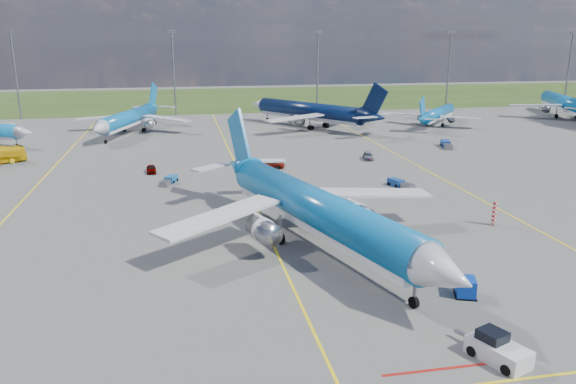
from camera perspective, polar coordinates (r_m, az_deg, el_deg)
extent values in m
plane|color=#52524F|center=(52.95, -0.36, -7.85)|extent=(400.00, 400.00, 0.00)
cube|color=#2D4719|center=(199.09, -8.39, 9.33)|extent=(400.00, 80.00, 0.01)
cube|color=yellow|center=(81.06, -4.24, 0.48)|extent=(0.25, 160.00, 0.02)
cube|color=yellow|center=(92.71, -23.76, 1.11)|extent=(0.25, 120.00, 0.02)
cube|color=yellow|center=(98.27, 12.70, 2.82)|extent=(0.25, 120.00, 0.02)
cube|color=#A5140F|center=(40.17, 16.50, -16.73)|extent=(10.00, 0.25, 0.02)
cylinder|color=slate|center=(163.37, -25.92, 10.51)|extent=(0.50, 0.50, 22.00)
cube|color=slate|center=(163.06, -26.40, 14.45)|extent=(2.20, 0.50, 0.80)
cylinder|color=slate|center=(158.10, -11.52, 11.62)|extent=(0.50, 0.50, 22.00)
cube|color=slate|center=(157.79, -11.75, 15.71)|extent=(2.20, 0.50, 0.80)
cylinder|color=slate|center=(162.80, 3.01, 12.01)|extent=(0.50, 0.50, 22.00)
cube|color=slate|center=(162.50, 3.06, 15.99)|extent=(2.20, 0.50, 0.80)
cylinder|color=slate|center=(176.67, 15.98, 11.72)|extent=(0.50, 0.50, 22.00)
cube|color=slate|center=(176.39, 16.26, 15.38)|extent=(2.20, 0.50, 0.80)
cylinder|color=slate|center=(197.79, 26.60, 11.05)|extent=(0.50, 0.50, 22.00)
cube|color=slate|center=(197.54, 27.00, 14.30)|extent=(2.20, 0.50, 0.80)
cylinder|color=red|center=(68.62, 20.21, -1.97)|extent=(0.50, 0.50, 3.00)
cube|color=silver|center=(41.55, 20.59, -14.96)|extent=(3.52, 4.55, 1.25)
cube|color=black|center=(41.41, 20.05, -13.63)|extent=(2.09, 2.20, 0.87)
cube|color=slate|center=(42.85, 17.81, -13.85)|extent=(1.12, 2.22, 0.19)
cube|color=#0B34A4|center=(49.90, 17.60, -9.19)|extent=(2.11, 2.34, 1.54)
imported|color=#999999|center=(92.04, -13.72, 2.29)|extent=(1.73, 3.73, 1.24)
imported|color=#999999|center=(92.76, -1.71, 2.85)|extent=(5.03, 3.60, 1.27)
imported|color=#999999|center=(100.34, 8.15, 3.64)|extent=(2.50, 4.33, 1.18)
cube|color=navy|center=(83.04, 10.90, 0.96)|extent=(2.12, 2.73, 1.02)
cube|color=slate|center=(81.40, 12.07, 0.54)|extent=(1.73, 2.14, 0.84)
cube|color=#1A5DA0|center=(85.39, -11.77, 1.31)|extent=(2.02, 2.63, 0.99)
cube|color=slate|center=(83.33, -12.36, 0.86)|extent=(1.66, 2.06, 0.81)
cube|color=navy|center=(115.30, 15.71, 4.77)|extent=(2.28, 3.18, 1.21)
cube|color=slate|center=(112.55, 15.96, 4.44)|extent=(1.88, 2.49, 0.99)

